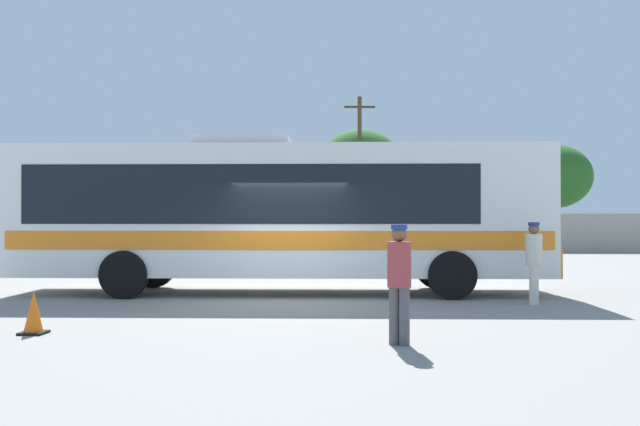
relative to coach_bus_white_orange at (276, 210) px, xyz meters
The scene contains 14 objects.
ground_plane 8.37m from the coach_bus_white_orange, 86.79° to the left, with size 300.00×300.00×0.00m, color gray.
perimeter_wall 21.52m from the coach_bus_white_orange, 88.79° to the left, with size 80.00×0.30×2.02m, color #9E998C.
coach_bus_white_orange is the anchor object (origin of this frame).
attendant_by_bus_door 5.86m from the coach_bus_white_orange, 19.03° to the right, with size 0.45×0.45×1.65m.
passenger_waiting_on_apron 7.19m from the coach_bus_white_orange, 68.97° to the right, with size 0.43×0.43×1.64m.
parked_car_leftmost_white 22.19m from the coach_bus_white_orange, 130.21° to the left, with size 4.59×2.00×1.50m.
parked_car_second_silver 18.76m from the coach_bus_white_orange, 115.33° to the left, with size 4.49×2.15×1.42m.
parked_car_third_grey 17.18m from the coach_bus_white_orange, 97.15° to the left, with size 4.42×2.25×1.45m.
utility_pole_near 25.12m from the coach_bus_white_orange, 86.17° to the left, with size 1.80×0.28×8.89m.
roadside_tree_left 30.48m from the coach_bus_white_orange, 114.30° to the left, with size 3.80×3.80×6.61m.
roadside_tree_midleft 26.31m from the coach_bus_white_orange, 92.86° to the left, with size 3.50×3.50×5.22m.
roadside_tree_midright 27.07m from the coach_bus_white_orange, 86.40° to the left, with size 4.96×4.96×7.23m.
roadside_tree_right 29.86m from the coach_bus_white_orange, 63.57° to the left, with size 4.43×4.43×6.17m.
traffic_cone_on_apron 6.92m from the coach_bus_white_orange, 114.99° to the right, with size 0.36×0.36×0.64m.
Camera 1 is at (1.67, -14.47, 1.70)m, focal length 39.73 mm.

